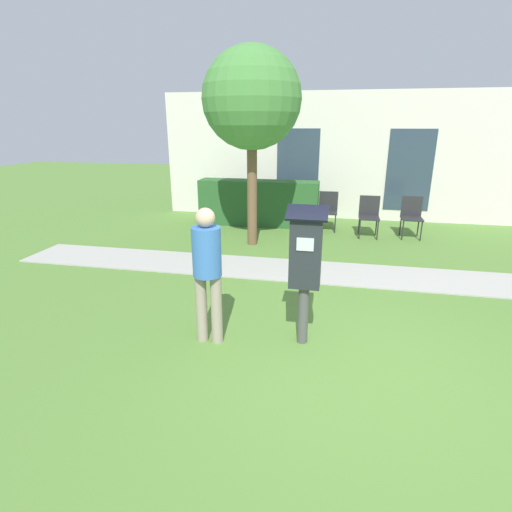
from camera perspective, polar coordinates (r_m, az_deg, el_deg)
ground_plane at (r=4.40m, az=14.40°, el=-15.66°), size 40.00×40.00×0.00m
sidewalk at (r=6.91m, az=13.56°, el=-2.55°), size 12.00×1.10×0.02m
building_facade at (r=10.86m, az=13.67°, el=13.57°), size 10.00×0.26×3.20m
parking_meter at (r=4.38m, az=7.06°, el=-0.46°), size 0.44×0.31×1.59m
person_standing at (r=4.43m, az=-6.98°, el=-1.43°), size 0.32×0.32×1.58m
outdoor_chair_left at (r=9.63m, az=10.24°, el=6.79°), size 0.44×0.44×0.90m
outdoor_chair_middle at (r=9.26m, az=15.85°, el=5.93°), size 0.44×0.44×0.90m
outdoor_chair_right at (r=9.48m, az=21.34°, el=5.64°), size 0.44×0.44×0.90m
hedge_row at (r=9.96m, az=0.35°, el=7.60°), size 2.93×0.60×1.10m
tree at (r=8.10m, az=-0.60°, el=21.40°), size 1.90×1.90×3.82m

